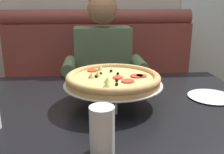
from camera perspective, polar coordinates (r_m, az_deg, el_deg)
name	(u,v)px	position (r m, az deg, el deg)	size (l,w,h in m)	color
booth_bench	(101,100)	(2.14, -2.46, -5.19)	(1.63, 0.78, 1.13)	brown
dining_table	(111,120)	(1.18, -0.14, -9.67)	(1.34, 0.93, 0.76)	black
diner_main	(104,73)	(1.79, -1.87, 0.96)	(0.54, 0.64, 1.27)	#2D3342
pizza	(113,80)	(1.11, 0.25, -0.60)	(0.43, 0.43, 0.14)	silver
plate_near_left	(211,95)	(1.30, 21.42, -3.88)	(0.22, 0.22, 0.02)	white
drinking_glass	(102,133)	(0.77, -2.25, -12.45)	(0.08, 0.08, 0.15)	silver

